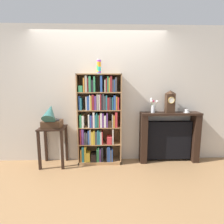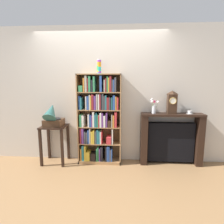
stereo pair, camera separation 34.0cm
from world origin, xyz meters
name	(u,v)px [view 1 (the left image)]	position (x,y,z in m)	size (l,w,h in m)	color
ground_plane	(100,165)	(0.00, 0.00, -0.01)	(8.06, 6.40, 0.02)	#997047
wall_back	(112,95)	(0.25, 0.28, 1.30)	(5.06, 0.08, 2.60)	beige
bookshelf	(99,121)	(-0.02, 0.09, 0.84)	(0.81, 0.28, 1.71)	#A87A4C
cup_stack	(99,66)	(0.00, 0.12, 1.84)	(0.08, 0.08, 0.26)	#28B2B7
side_table_left	(53,138)	(-0.87, 0.03, 0.52)	(0.47, 0.43, 0.74)	black
gramophone	(51,117)	(-0.87, -0.03, 0.93)	(0.33, 0.45, 0.49)	#472D1C
fireplace_mantel	(169,137)	(1.36, 0.13, 0.48)	(1.14, 0.26, 0.98)	black
mantel_clock	(170,102)	(1.34, 0.11, 1.20)	(0.16, 0.14, 0.42)	#382316
flower_vase	(153,106)	(1.01, 0.10, 1.10)	(0.16, 0.11, 0.29)	silver
teacup_with_saucer	(186,111)	(1.66, 0.11, 1.01)	(0.13, 0.12, 0.06)	white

